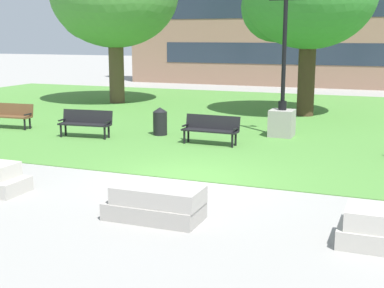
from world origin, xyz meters
TOP-DOWN VIEW (x-y plane):
  - ground_plane at (0.00, 0.00)m, footprint 140.00×140.00m
  - grass_lawn at (0.00, 10.00)m, footprint 40.00×20.00m
  - concrete_block_left at (0.48, -2.75)m, footprint 1.82×0.90m
  - park_bench_near_left at (-5.19, 3.82)m, footprint 1.84×0.71m
  - park_bench_near_right at (-0.87, 4.21)m, footprint 1.82×0.59m
  - park_bench_far_right at (-8.77, 4.32)m, footprint 1.83×0.65m
  - lamp_post_left at (0.92, 6.35)m, footprint 1.32×0.80m
  - trash_bin at (-3.02, 5.06)m, footprint 0.49×0.49m

SIDE VIEW (x-z plane):
  - ground_plane at x=0.00m, z-range 0.00..0.00m
  - grass_lawn at x=0.00m, z-range 0.00..0.02m
  - concrete_block_left at x=0.48m, z-range -0.01..0.63m
  - trash_bin at x=-3.02m, z-range 0.02..0.98m
  - park_bench_near_left at x=-5.19m, z-range 0.09..0.99m
  - park_bench_near_right at x=-0.87m, z-range 0.09..0.99m
  - park_bench_far_right at x=-8.77m, z-range 0.09..0.99m
  - lamp_post_left at x=0.92m, z-range -1.47..3.55m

